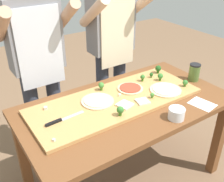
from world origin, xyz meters
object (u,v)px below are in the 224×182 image
Objects in this scene: chefs_knife at (60,120)px; broccoli_floret_back_mid at (120,110)px; broccoli_floret_back_right at (152,95)px; cheese_crumble_c at (54,140)px; broccoli_floret_center_right at (160,76)px; prep_table at (126,115)px; broccoli_floret_front_right at (185,83)px; cook_right at (112,40)px; broccoli_floret_front_left at (158,69)px; broccoli_floret_front_mid at (151,75)px; broccoli_floret_back_left at (143,77)px; recipe_note at (202,104)px; cheese_crumble_a at (46,108)px; cook_left at (37,57)px; pizza_slice_center at (125,105)px; broccoli_floret_center_left at (101,86)px; pizza_whole_tomato_red at (130,88)px; pizza_slice_far_right at (143,101)px; pizza_whole_cheese_artichoke at (98,101)px; pizza_whole_white_garlic at (166,90)px; cheese_crumble_b at (120,95)px; flour_cup at (176,114)px; sauce_jar at (194,72)px.

chefs_knife is 0.39m from broccoli_floret_back_mid.
cheese_crumble_c is at bearing -176.40° from broccoli_floret_back_right.
chefs_knife is 0.92m from broccoli_floret_center_right.
broccoli_floret_front_right is (0.51, -0.08, 0.16)m from prep_table.
broccoli_floret_back_right is at bearing -144.01° from broccoli_floret_center_right.
broccoli_floret_front_left is at bearing -64.41° from cook_right.
cook_right reaches higher than broccoli_floret_front_mid.
broccoli_floret_back_left is 0.86× the size of broccoli_floret_back_mid.
broccoli_floret_center_right is 0.42m from recipe_note.
cook_left reaches higher than cheese_crumble_a.
broccoli_floret_front_left is (0.11, 0.03, 0.02)m from broccoli_floret_front_mid.
broccoli_floret_center_left is (-0.02, 0.27, 0.03)m from pizza_slice_center.
broccoli_floret_back_mid reaches higher than broccoli_floret_back_left.
cook_right is (-0.10, 0.45, 0.19)m from broccoli_floret_front_mid.
broccoli_floret_back_left is (0.16, 0.05, 0.03)m from pizza_whole_tomato_red.
broccoli_floret_front_left is at bearing 17.09° from cheese_crumble_c.
recipe_note is (0.05, -0.50, -0.05)m from broccoli_floret_front_mid.
cook_right reaches higher than pizza_slice_far_right.
cook_left is at bearing 131.67° from recipe_note.
pizza_whole_cheese_artichoke is at bearing 11.58° from chefs_knife.
pizza_slice_far_right is at bearing -11.20° from chefs_knife.
broccoli_floret_back_left is (-0.05, 0.22, 0.03)m from pizza_whole_white_garlic.
cheese_crumble_b is 0.44m from flour_cup.
broccoli_floret_front_right is at bearing -38.37° from cook_left.
pizza_whole_tomato_red reaches higher than prep_table.
sauce_jar is at bearing 30.87° from flour_cup.
broccoli_floret_front_left is (0.16, 0.26, 0.03)m from pizza_whole_white_garlic.
broccoli_floret_back_right reaches higher than pizza_whole_tomato_red.
cheese_crumble_a is at bearing 164.00° from broccoli_floret_front_right.
broccoli_floret_center_left reaches higher than recipe_note.
broccoli_floret_front_left is 0.41× the size of recipe_note.
pizza_slice_center is (0.13, -0.15, -0.00)m from pizza_whole_cheese_artichoke.
broccoli_floret_center_right is at bearing -75.51° from broccoli_floret_front_mid.
cook_left is (0.21, 0.76, 0.21)m from cheese_crumble_c.
cook_right is at bearing 63.04° from pizza_slice_center.
cheese_crumble_c is (-1.12, -0.04, -0.02)m from broccoli_floret_front_right.
pizza_whole_tomato_red is 0.54m from recipe_note.
broccoli_floret_center_right reaches higher than chefs_knife.
prep_table is 0.55m from recipe_note.
pizza_slice_far_right is 0.10m from broccoli_floret_back_right.
flour_cup is at bearing -93.56° from broccoli_floret_back_right.
sauce_jar reaches higher than pizza_whole_white_garlic.
broccoli_floret_front_right is (0.43, -0.00, 0.03)m from pizza_slice_far_right.
sauce_jar is (0.40, -0.19, 0.01)m from broccoli_floret_back_left.
cheese_crumble_c is 0.14× the size of flour_cup.
pizza_slice_center is at bearing -85.79° from broccoli_floret_center_left.
pizza_whole_cheese_artichoke is at bearing 173.50° from cheese_crumble_b.
broccoli_floret_back_left is at bearing -33.97° from cook_left.
pizza_whole_cheese_artichoke reaches higher than pizza_slice_far_right.
chefs_knife is at bearing 174.26° from pizza_whole_white_garlic.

